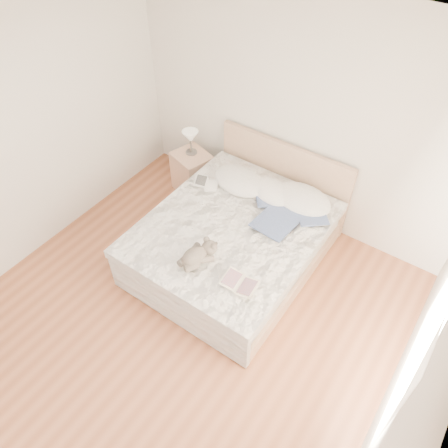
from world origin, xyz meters
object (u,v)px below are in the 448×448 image
Objects in this scene: nightstand at (193,172)px; photo_book at (206,184)px; teddy_bear at (195,261)px; table_lamp at (190,138)px; bed at (237,239)px; childrens_book at (239,284)px.

photo_book is at bearing -37.00° from nightstand.
table_lamp is at bearing 141.77° from teddy_bear.
childrens_book is (0.49, -0.70, 0.32)m from bed.
photo_book is (-0.61, 0.27, 0.32)m from bed.
nightstand is at bearing 141.83° from teddy_bear.
photo_book reaches higher than nightstand.
nightstand is at bearing 149.58° from bed.
table_lamp is 1.87m from teddy_bear.
bed reaches higher than table_lamp.
bed reaches higher than childrens_book.
bed is 3.83× the size of nightstand.
teddy_bear reaches higher than photo_book.
childrens_book is (1.67, -1.41, -0.16)m from table_lamp.
nightstand is at bearing 133.87° from childrens_book.
bed is at bearing -49.70° from photo_book.
childrens_book is (1.64, -1.37, 0.35)m from nightstand.
photo_book is 1.46m from childrens_book.
bed reaches higher than teddy_bear.
table_lamp is at bearing 127.09° from nightstand.
photo_book is 1.17m from teddy_bear.
bed is 6.23× the size of childrens_book.
table_lamp is 1.04× the size of photo_book.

